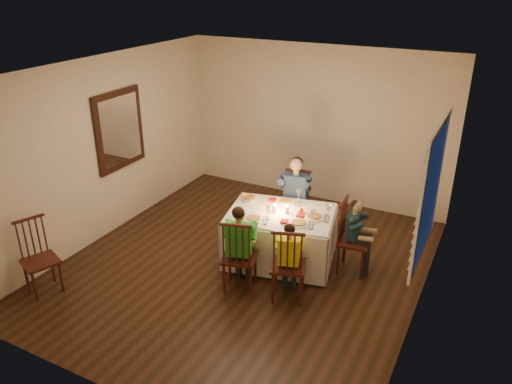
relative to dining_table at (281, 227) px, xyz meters
The scene contains 26 objects.
ground 0.73m from the dining_table, 138.99° to the right, with size 5.00×5.00×0.00m, color black.
wall_left 2.77m from the dining_table, behind, with size 0.02×5.00×2.60m, color beige.
wall_right 2.05m from the dining_table, 10.17° to the right, with size 0.02×5.00×2.60m, color beige.
wall_back 2.33m from the dining_table, 100.07° to the left, with size 4.50×0.02×2.60m, color beige.
ceiling 2.14m from the dining_table, 138.99° to the right, with size 5.00×5.00×0.00m, color white.
dining_table is the anchor object (origin of this frame).
chair_adult 0.92m from the dining_table, 98.94° to the left, with size 0.41×0.39×0.99m, color #38150F, non-canonical shape.
chair_near_left 0.98m from the dining_table, 102.37° to the right, with size 0.41×0.39×0.99m, color #38150F, non-canonical shape.
chair_near_right 0.98m from the dining_table, 58.73° to the right, with size 0.41×0.39×0.99m, color #38150F, non-canonical shape.
chair_end 1.10m from the dining_table, 12.99° to the left, with size 0.41×0.39×0.99m, color #38150F, non-canonical shape.
chair_extra 3.06m from the dining_table, 139.17° to the right, with size 0.39×0.37×0.96m, color #38150F, non-canonical shape.
adult 0.92m from the dining_table, 98.94° to the left, with size 0.44×0.41×1.23m, color navy, non-canonical shape.
child_green 0.98m from the dining_table, 102.37° to the right, with size 0.39×0.36×1.14m, color green, non-canonical shape.
child_yellow 0.98m from the dining_table, 58.73° to the right, with size 0.32×0.30×1.01m, color #F7FD1B, non-canonical shape.
child_teal 1.10m from the dining_table, 12.99° to the left, with size 0.32×0.30×1.02m, color #17323B, non-canonical shape.
setting_adult 0.39m from the dining_table, 103.87° to the left, with size 0.26×0.26×0.02m, color white.
setting_green 0.47m from the dining_table, 123.76° to the right, with size 0.26×0.26×0.02m, color white.
setting_yellow 0.44m from the dining_table, 30.46° to the right, with size 0.26×0.26×0.02m, color white.
setting_teal 0.50m from the dining_table, ahead, with size 0.26×0.26×0.02m, color white.
candle_left 0.27m from the dining_table, 167.81° to the right, with size 0.06×0.06×0.10m, color white.
candle_right 0.27m from the dining_table, 12.19° to the left, with size 0.06×0.06×0.10m, color white.
squash 0.71m from the dining_table, 166.13° to the left, with size 0.09×0.09×0.09m, color yellow.
orange_fruit 0.36m from the dining_table, 23.25° to the left, with size 0.08×0.08×0.08m, color #DB5B12.
serving_bowl 0.60m from the dining_table, 166.46° to the left, with size 0.19×0.19×0.05m, color white.
wall_mirror 2.78m from the dining_table, behind, with size 0.06×0.95×1.15m.
window_blinds 2.08m from the dining_table, ahead, with size 0.07×1.34×1.54m.
Camera 1 is at (2.78, -5.01, 3.67)m, focal length 35.00 mm.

